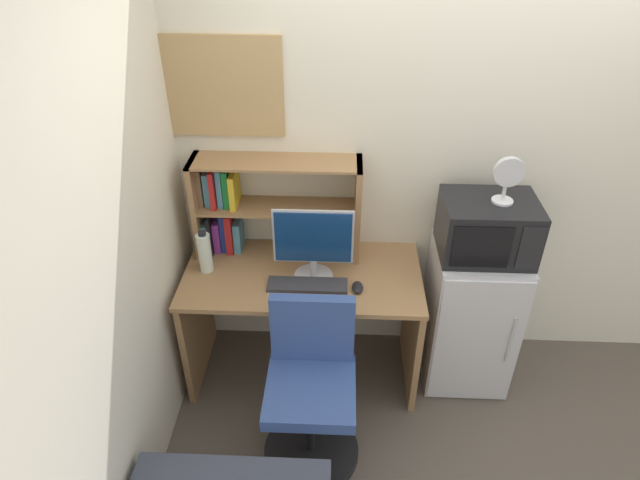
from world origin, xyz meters
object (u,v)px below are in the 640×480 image
Objects in this scene: keyboard at (307,285)px; desk_fan at (508,177)px; microwave at (487,228)px; water_bottle at (205,252)px; mini_fridge at (470,316)px; monitor at (313,243)px; computer_mouse at (357,287)px; wall_corkboard at (222,87)px; hutch_bookshelf at (251,204)px; desk_chair at (311,393)px.

desk_fan reaches higher than keyboard.
desk_fan is (0.05, -0.01, 0.30)m from microwave.
mini_fridge is (1.53, 0.03, -0.43)m from water_bottle.
monitor is at bearing -175.73° from mini_fridge.
desk_fan is at bearing 13.01° from computer_mouse.
keyboard is 0.27m from computer_mouse.
water_bottle is at bearing 176.13° from monitor.
water_bottle is 0.89m from wall_corkboard.
hutch_bookshelf reaches higher than desk_chair.
wall_corkboard is at bearing 147.96° from computer_mouse.
monitor is at bearing -176.08° from desk_fan.
keyboard is 1.17m from desk_fan.
monitor reaches higher than mini_fridge.
keyboard is at bearing -43.86° from wall_corkboard.
mini_fridge is 1.44× the size of wall_corkboard.
monitor is 0.47× the size of desk_chair.
mini_fridge is at bearing -8.32° from hutch_bookshelf.
desk_fan reaches higher than microwave.
water_bottle is (-0.61, 0.04, -0.11)m from monitor.
computer_mouse is 0.95m from desk_fan.
keyboard is 0.47× the size of mini_fridge.
microwave is (1.53, 0.03, 0.18)m from water_bottle.
mini_fridge is 0.92m from desk_fan.
desk_fan is at bearing 3.92° from monitor.
monitor reaches higher than computer_mouse.
mini_fridge is at bearing 1.04° from water_bottle.
mini_fridge is (0.92, 0.07, -0.54)m from monitor.
mini_fridge reaches higher than computer_mouse.
computer_mouse is at bearing -166.99° from desk_fan.
water_bottle is 1.59m from mini_fridge.
desk_chair is (0.04, -0.43, -0.37)m from keyboard.
water_bottle is 0.28× the size of desk_chair.
wall_corkboard reaches higher than keyboard.
wall_corkboard is at bearing 119.97° from desk_chair.
desk_chair is at bearing -41.81° from water_bottle.
monitor is 0.68× the size of wall_corkboard.
mini_fridge is 0.99× the size of desk_chair.
desk_fan is 0.27× the size of desk_chair.
water_bottle is at bearing 170.46° from computer_mouse.
desk_chair reaches higher than keyboard.
computer_mouse is (0.27, -0.02, 0.01)m from keyboard.
monitor is at bearing -3.87° from water_bottle.
wall_corkboard is (-0.46, 0.44, 0.94)m from keyboard.
monitor is 0.78m from desk_chair.
wall_corkboard is (0.12, 0.31, 0.83)m from water_bottle.
keyboard is 4.26× the size of computer_mouse.
desk_chair is (0.02, -0.52, -0.59)m from monitor.
computer_mouse is at bearing -3.30° from keyboard.
computer_mouse reaches higher than keyboard.
keyboard is at bearing -170.74° from mini_fridge.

